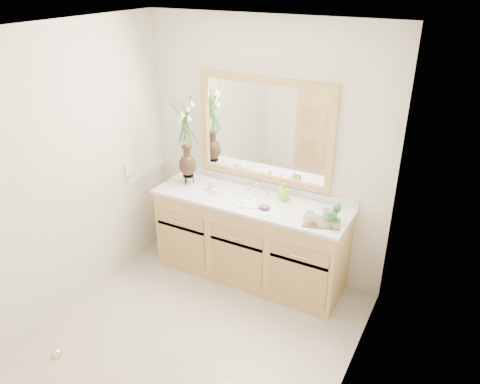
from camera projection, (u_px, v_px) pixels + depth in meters
The scene contains 22 objects.
floor at pixel (193, 339), 3.82m from camera, with size 2.60×2.60×0.00m, color #BCAFA0.
ceiling at pixel (175, 31), 2.76m from camera, with size 2.40×2.60×0.02m, color white.
wall_back at pixel (265, 151), 4.32m from camera, with size 2.40×0.02×2.40m, color white.
wall_front at pixel (33, 322), 2.26m from camera, with size 2.40×0.02×2.40m, color white.
wall_left at pixel (63, 177), 3.80m from camera, with size 0.02×2.60×2.40m, color white.
wall_right at pixel (353, 255), 2.78m from camera, with size 0.02×2.60×2.40m, color white.
vanity at pixel (250, 240), 4.44m from camera, with size 1.80×0.55×0.80m.
counter at pixel (250, 201), 4.26m from camera, with size 1.84×0.57×0.03m, color silver.
sink at pixel (250, 205), 4.27m from camera, with size 0.38×0.34×0.23m.
mirror at pixel (264, 131), 4.21m from camera, with size 1.32×0.04×0.97m.
switch_plate at pixel (129, 169), 4.50m from camera, with size 0.02×0.12×0.12m, color white.
door at pixel (4, 331), 2.49m from camera, with size 0.80×0.03×2.00m, color #DDB06B.
flower_vase at pixel (186, 130), 4.34m from camera, with size 0.19×0.19×0.80m.
tumbler at pixel (212, 185), 4.42m from camera, with size 0.07×0.07×0.09m, color beige.
soap_dish at pixel (214, 192), 4.37m from camera, with size 0.11×0.11×0.04m.
soap_bottle at pixel (283, 193), 4.21m from camera, with size 0.07×0.07×0.15m, color #96CF30.
purple_dish at pixel (264, 207), 4.08m from camera, with size 0.10×0.08×0.04m, color #57246E.
tray at pixel (321, 222), 3.87m from camera, with size 0.31×0.20×0.02m, color brown.
mug_left at pixel (310, 217), 3.83m from camera, with size 0.09×0.09×0.09m, color beige.
mug_right at pixel (327, 214), 3.88m from camera, with size 0.09×0.09×0.09m, color beige.
goblet_front at pixel (331, 216), 3.74m from camera, with size 0.06×0.06×0.14m.
goblet_back at pixel (337, 209), 3.83m from camera, with size 0.07×0.07×0.16m.
Camera 1 is at (1.71, -2.37, 2.75)m, focal length 35.00 mm.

